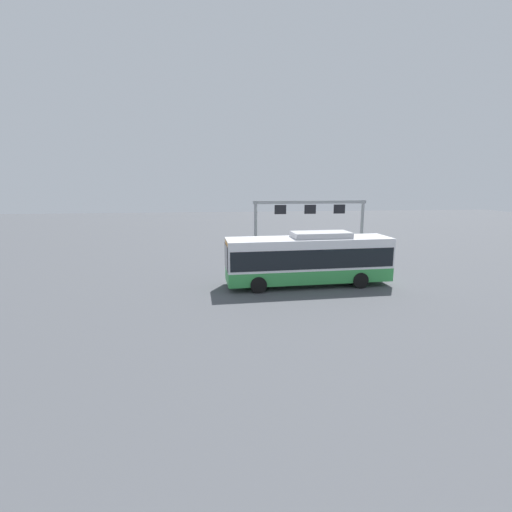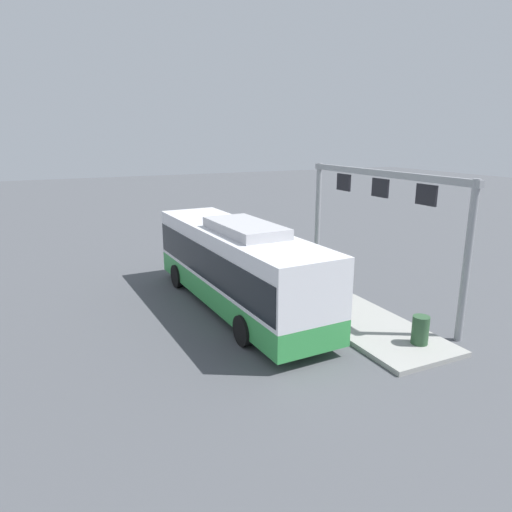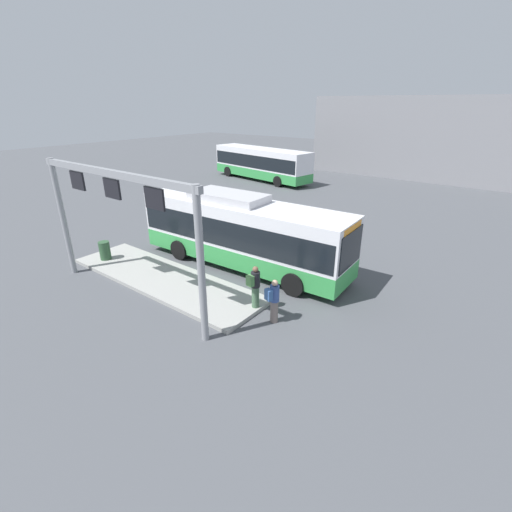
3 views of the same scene
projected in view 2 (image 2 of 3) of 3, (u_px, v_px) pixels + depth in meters
name	position (u px, v px, depth m)	size (l,w,h in m)	color
ground_plane	(236.00, 308.00, 17.77)	(120.00, 120.00, 0.00)	#4C4F54
platform_curb	(336.00, 307.00, 17.60)	(10.00, 2.80, 0.16)	#9E9E99
bus_main	(236.00, 263.00, 17.30)	(10.64, 3.01, 3.46)	green
person_boarding	(264.00, 253.00, 22.32)	(0.45, 0.59, 1.67)	slate
person_waiting_near	(270.00, 255.00, 21.33)	(0.40, 0.57, 1.67)	#476B4C
platform_sign_gantry	(379.00, 208.00, 17.74)	(8.91, 0.24, 5.20)	gray
trash_bin	(420.00, 330.00, 14.26)	(0.52, 0.52, 0.90)	#2D5133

